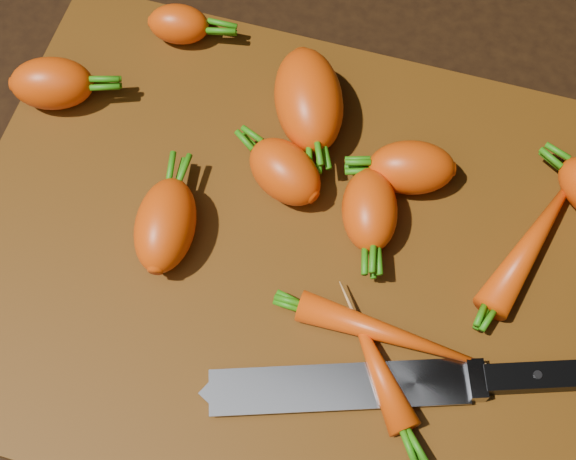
# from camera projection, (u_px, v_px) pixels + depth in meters

# --- Properties ---
(ground) EXTENTS (2.00, 2.00, 0.01)m
(ground) POSITION_uv_depth(u_px,v_px,m) (284.00, 260.00, 0.63)
(ground) COLOR black
(cutting_board) EXTENTS (0.50, 0.40, 0.01)m
(cutting_board) POSITION_uv_depth(u_px,v_px,m) (284.00, 254.00, 0.62)
(cutting_board) COLOR #502D0B
(cutting_board) RESTS_ON ground
(carrot_0) EXTENTS (0.08, 0.06, 0.04)m
(carrot_0) POSITION_uv_depth(u_px,v_px,m) (52.00, 83.00, 0.65)
(carrot_0) COLOR #E54709
(carrot_0) RESTS_ON cutting_board
(carrot_1) EXTENTS (0.08, 0.07, 0.04)m
(carrot_1) POSITION_uv_depth(u_px,v_px,m) (285.00, 172.00, 0.61)
(carrot_1) COLOR #E54709
(carrot_1) RESTS_ON cutting_board
(carrot_2) EXTENTS (0.09, 0.11, 0.05)m
(carrot_2) POSITION_uv_depth(u_px,v_px,m) (309.00, 100.00, 0.64)
(carrot_2) COLOR #E54709
(carrot_2) RESTS_ON cutting_board
(carrot_3) EXTENTS (0.06, 0.08, 0.04)m
(carrot_3) POSITION_uv_depth(u_px,v_px,m) (165.00, 225.00, 0.60)
(carrot_3) COLOR #E54709
(carrot_3) RESTS_ON cutting_board
(carrot_4) EXTENTS (0.08, 0.06, 0.04)m
(carrot_4) POSITION_uv_depth(u_px,v_px,m) (411.00, 168.00, 0.62)
(carrot_4) COLOR #E54709
(carrot_4) RESTS_ON cutting_board
(carrot_5) EXTENTS (0.06, 0.04, 0.03)m
(carrot_5) POSITION_uv_depth(u_px,v_px,m) (179.00, 24.00, 0.68)
(carrot_5) COLOR #E54709
(carrot_5) RESTS_ON cutting_board
(carrot_7) EXTENTS (0.07, 0.13, 0.03)m
(carrot_7) POSITION_uv_depth(u_px,v_px,m) (533.00, 241.00, 0.60)
(carrot_7) COLOR #E54709
(carrot_7) RESTS_ON cutting_board
(carrot_8) EXTENTS (0.13, 0.03, 0.02)m
(carrot_8) POSITION_uv_depth(u_px,v_px,m) (388.00, 334.00, 0.57)
(carrot_8) COLOR #E54709
(carrot_8) RESTS_ON cutting_board
(carrot_9) EXTENTS (0.07, 0.09, 0.02)m
(carrot_9) POSITION_uv_depth(u_px,v_px,m) (378.00, 369.00, 0.56)
(carrot_9) COLOR #E54709
(carrot_9) RESTS_ON cutting_board
(carrot_10) EXTENTS (0.06, 0.08, 0.04)m
(carrot_10) POSITION_uv_depth(u_px,v_px,m) (370.00, 210.00, 0.60)
(carrot_10) COLOR #E54709
(carrot_10) RESTS_ON cutting_board
(knife) EXTENTS (0.29, 0.12, 0.02)m
(knife) POSITION_uv_depth(u_px,v_px,m) (365.00, 386.00, 0.56)
(knife) COLOR gray
(knife) RESTS_ON cutting_board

